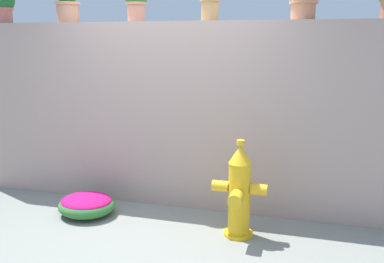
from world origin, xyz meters
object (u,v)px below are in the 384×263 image
(potted_plant_1, at_px, (67,3))
(fire_hydrant, at_px, (239,192))
(potted_plant_0, at_px, (2,2))
(flower_bush_left, at_px, (87,204))

(potted_plant_1, bearing_deg, fire_hydrant, -18.07)
(potted_plant_0, relative_size, flower_bush_left, 0.68)
(potted_plant_0, distance_m, potted_plant_1, 0.92)
(fire_hydrant, relative_size, flower_bush_left, 1.54)
(potted_plant_1, relative_size, flower_bush_left, 0.66)
(fire_hydrant, height_order, flower_bush_left, fire_hydrant)
(potted_plant_0, height_order, flower_bush_left, potted_plant_0)
(potted_plant_1, distance_m, fire_hydrant, 2.98)
(flower_bush_left, bearing_deg, potted_plant_0, 153.95)
(potted_plant_0, distance_m, flower_bush_left, 2.74)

